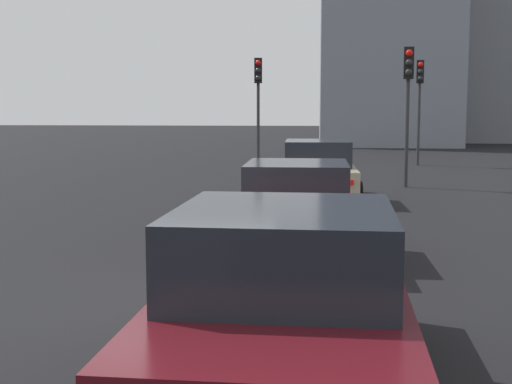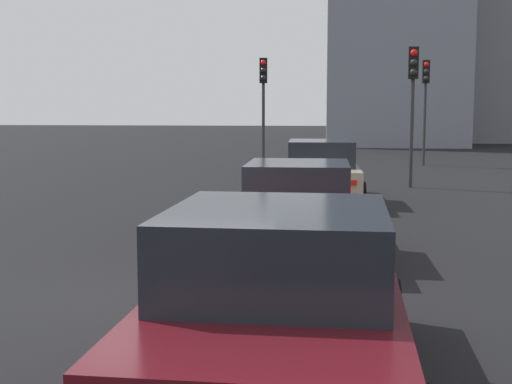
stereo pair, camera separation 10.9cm
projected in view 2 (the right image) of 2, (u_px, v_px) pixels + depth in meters
ground_plane at (166, 310)px, 8.47m from camera, size 160.00×160.00×0.20m
car_beige_left_lead at (321, 172)px, 17.36m from camera, size 4.45×2.05×1.51m
car_red_left_second at (298, 209)px, 11.17m from camera, size 4.09×2.00×1.47m
car_maroon_left_third at (280, 304)px, 5.66m from camera, size 4.39×2.20×1.55m
traffic_light_near_left at (263, 90)px, 25.67m from camera, size 0.32×0.29×4.08m
traffic_light_near_right at (426, 90)px, 27.80m from camera, size 0.32×0.29×4.14m
traffic_light_far_left at (413, 87)px, 20.11m from camera, size 0.32×0.29×4.01m
building_facade_left at (505, 41)px, 48.09m from camera, size 8.40×9.24×13.59m
building_facade_center at (390, 6)px, 45.89m from camera, size 14.40×8.10×17.65m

